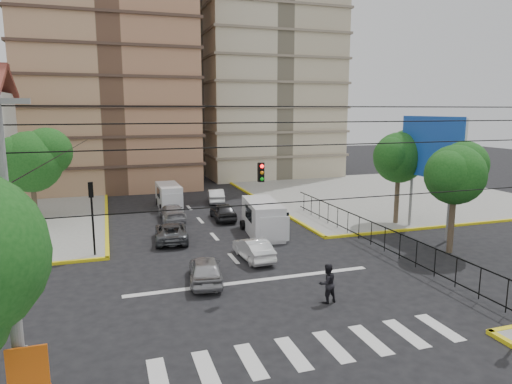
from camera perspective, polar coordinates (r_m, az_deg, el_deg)
name	(u,v)px	position (r m, az deg, el deg)	size (l,w,h in m)	color
ground	(261,290)	(22.82, 0.59, -12.10)	(160.00, 160.00, 0.00)	black
sidewalk_ne	(381,194)	(48.90, 15.41, -0.28)	(26.00, 26.00, 0.15)	gray
crosswalk_stripes	(313,350)	(17.80, 7.17, -18.98)	(12.00, 2.40, 0.01)	silver
stop_line	(253,281)	(23.87, -0.36, -11.05)	(13.00, 0.40, 0.01)	silver
park_fence	(371,247)	(30.40, 14.14, -6.67)	(0.10, 22.50, 1.66)	black
billboard	(432,149)	(33.67, 21.11, 4.99)	(0.36, 6.20, 8.10)	slate
tree_park_a	(456,172)	(29.88, 23.76, 2.32)	(4.41, 3.60, 6.83)	#473828
tree_park_c	(400,155)	(35.89, 17.56, 4.41)	(4.65, 3.80, 7.25)	#473828
tree_tudor	(32,159)	(36.52, -26.18, 3.75)	(5.39, 4.40, 7.43)	#473828
traffic_light_nw	(92,206)	(28.35, -19.84, -1.70)	(0.28, 0.22, 4.40)	black
traffic_light_hanging	(276,176)	(19.39, 2.55, 2.01)	(18.00, 9.12, 0.92)	black
utility_pole_sw	(12,285)	(11.86, -28.20, -10.23)	(1.40, 0.28, 9.00)	slate
district_sign	(29,383)	(12.57, -26.49, -20.55)	(0.90, 0.12, 3.20)	slate
van_right_lane	(264,219)	(31.83, 1.00, -3.45)	(2.64, 5.46, 2.37)	silver
van_left_lane	(169,197)	(41.48, -10.80, -0.60)	(1.98, 4.68, 2.10)	silver
car_silver_front_left	(205,269)	(23.63, -6.35, -9.57)	(1.63, 4.06, 1.38)	#A6A6AB
car_white_front_right	(253,249)	(26.94, -0.33, -7.12)	(1.35, 3.88, 1.28)	white
car_grey_mid_left	(171,232)	(31.16, -10.55, -4.91)	(2.08, 4.52, 1.26)	#585B5F
car_silver_rear_left	(172,212)	(36.86, -10.45, -2.52)	(1.83, 4.50, 1.30)	#A9A9AE
car_darkgrey_mid_right	(223,211)	(36.52, -4.13, -2.43)	(1.63, 4.04, 1.38)	#28282B
car_white_rear_right	(216,196)	(43.36, -5.05, -0.47)	(1.40, 4.01, 1.32)	silver
pedestrian_crosswalk	(327,283)	(21.34, 8.89, -11.21)	(0.89, 0.69, 1.83)	black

